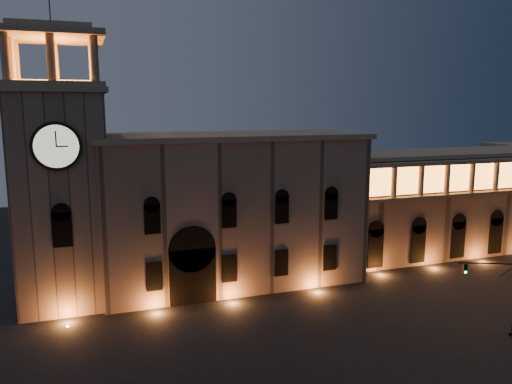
# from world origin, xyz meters

# --- Properties ---
(ground) EXTENTS (160.00, 160.00, 0.00)m
(ground) POSITION_xyz_m (0.00, 0.00, 0.00)
(ground) COLOR black
(ground) RESTS_ON ground
(government_building) EXTENTS (30.80, 12.80, 17.60)m
(government_building) POSITION_xyz_m (-2.08, 21.93, 8.77)
(government_building) COLOR #7A6150
(government_building) RESTS_ON ground
(clock_tower) EXTENTS (9.80, 9.80, 32.40)m
(clock_tower) POSITION_xyz_m (-20.50, 20.98, 12.50)
(clock_tower) COLOR #7A6150
(clock_tower) RESTS_ON ground
(colonnade_wing) EXTENTS (40.60, 11.50, 14.50)m
(colonnade_wing) POSITION_xyz_m (32.00, 23.92, 7.33)
(colonnade_wing) COLOR #765C4B
(colonnade_wing) RESTS_ON ground
(traffic_light) EXTENTS (5.10, 2.43, 7.55)m
(traffic_light) POSITION_xyz_m (17.15, -0.48, 3.97)
(traffic_light) COLOR black
(traffic_light) RESTS_ON ground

